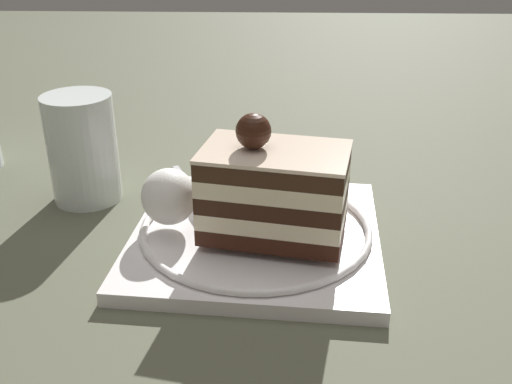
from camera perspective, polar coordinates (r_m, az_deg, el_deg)
The scene contains 6 objects.
ground_plane at distance 0.52m, azimuth -2.53°, elevation -4.35°, with size 2.40×2.40×0.00m, color #565945.
dessert_plate at distance 0.50m, azimuth 0.00°, elevation -4.03°, with size 0.22×0.22×0.02m.
cake_slice at distance 0.47m, azimuth 1.72°, elevation 0.17°, with size 0.13×0.09×0.10m.
whipped_cream_dollop at distance 0.50m, azimuth -8.39°, elevation -0.44°, with size 0.05×0.05×0.05m, color white.
fork at distance 0.55m, azimuth -6.16°, elevation 0.05°, with size 0.05×0.10×0.00m.
drink_glass_far at distance 0.59m, azimuth -16.33°, elevation 3.71°, with size 0.07×0.07×0.10m.
Camera 1 is at (0.04, -0.45, 0.26)m, focal length 41.50 mm.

